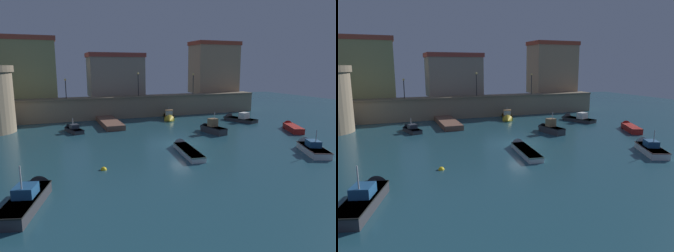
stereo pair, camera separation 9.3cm
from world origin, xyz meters
TOP-DOWN VIEW (x-y plane):
  - ground_plane at (0.00, 0.00)m, footprint 108.84×108.84m
  - quay_wall at (0.00, 19.46)m, footprint 44.12×2.95m
  - old_town_backdrop at (1.40, 23.19)m, footprint 42.21×5.75m
  - pier_dock at (-5.19, 13.54)m, footprint 2.44×9.20m
  - quay_lamp_0 at (-10.48, 19.46)m, footprint 0.32×0.32m
  - quay_lamp_1 at (0.78, 19.46)m, footprint 0.32×0.32m
  - quay_lamp_2 at (10.66, 19.46)m, footprint 0.32×0.32m
  - moored_boat_0 at (13.43, 10.07)m, footprint 3.63×6.12m
  - moored_boat_1 at (-10.48, 10.71)m, footprint 2.40×4.60m
  - moored_boat_2 at (10.40, -7.20)m, footprint 3.90×5.94m
  - moored_boat_3 at (16.30, 1.69)m, footprint 3.67×5.89m
  - moored_boat_4 at (-1.03, -2.86)m, footprint 2.18×7.32m
  - moored_boat_6 at (5.67, 3.97)m, footprint 2.01×4.89m
  - moored_boat_7 at (-14.50, -10.05)m, footprint 3.29×6.77m
  - moored_boat_8 at (4.28, 14.67)m, footprint 3.36×6.00m
  - mooring_buoy_0 at (-9.36, -5.58)m, footprint 0.48×0.48m

SIDE VIEW (x-z plane):
  - ground_plane at x=0.00m, z-range 0.00..0.00m
  - mooring_buoy_0 at x=-9.36m, z-range -0.24..0.24m
  - moored_boat_4 at x=-1.03m, z-range -0.36..0.91m
  - moored_boat_1 at x=-10.48m, z-range -0.72..1.40m
  - pier_dock at x=-5.19m, z-range -0.01..0.69m
  - moored_boat_3 at x=16.30m, z-range -0.26..0.98m
  - moored_boat_0 at x=13.43m, z-range -0.62..1.36m
  - moored_boat_8 at x=4.28m, z-range -0.74..1.52m
  - moored_boat_2 at x=10.40m, z-range -0.99..1.78m
  - moored_boat_7 at x=-14.50m, z-range -1.07..2.00m
  - moored_boat_6 at x=5.67m, z-range -0.86..1.99m
  - quay_wall at x=0.00m, z-range 0.01..3.43m
  - quay_lamp_0 at x=-10.48m, z-range 3.95..6.89m
  - quay_lamp_2 at x=10.66m, z-range 4.00..7.54m
  - quay_lamp_1 at x=0.78m, z-range 4.01..7.77m
  - old_town_backdrop at x=1.40m, z-range 2.80..12.33m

